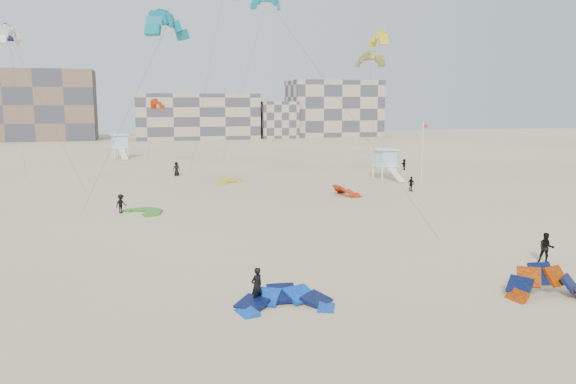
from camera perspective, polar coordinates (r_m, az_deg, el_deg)
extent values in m
plane|color=beige|center=(26.36, -0.95, -11.81)|extent=(320.00, 320.00, 0.00)
imported|color=black|center=(26.69, -3.19, -9.52)|extent=(0.78, 0.69, 1.79)
imported|color=black|center=(36.67, 24.75, -5.19)|extent=(1.11, 1.05, 1.82)
imported|color=black|center=(50.39, -16.61, -1.15)|extent=(1.21, 1.19, 1.67)
imported|color=black|center=(61.82, 12.41, 0.81)|extent=(0.70, 1.04, 1.64)
imported|color=black|center=(74.75, -11.26, 2.31)|extent=(1.01, 0.76, 1.86)
imported|color=black|center=(82.03, 11.71, 2.77)|extent=(0.61, 1.49, 1.56)
cylinder|color=#3F3F3F|center=(46.68, -16.17, 7.35)|extent=(7.14, 5.25, 14.67)
cylinder|color=#3F3F3F|center=(44.24, 3.76, 11.33)|extent=(7.06, 23.95, 20.41)
cylinder|color=#3F3F3F|center=(57.75, -23.16, 7.16)|extent=(6.35, 3.62, 14.54)
cylinder|color=#3F3F3F|center=(67.71, -8.30, 10.68)|extent=(4.04, 3.92, 21.01)
cylinder|color=#3F3F3F|center=(61.30, 8.63, 7.16)|extent=(1.80, 6.53, 13.09)
cylinder|color=#3F3F3F|center=(85.92, 9.49, 9.10)|extent=(1.84, 1.06, 17.52)
cylinder|color=#3F3F3F|center=(71.71, -25.78, 7.93)|extent=(1.53, 4.64, 16.36)
cylinder|color=#3F3F3F|center=(80.84, -4.52, 10.86)|extent=(6.46, 0.75, 22.18)
cylinder|color=#3F3F3F|center=(86.77, -13.64, 5.89)|extent=(1.92, 4.71, 8.20)
cube|color=white|center=(71.17, 9.79, 2.68)|extent=(2.99, 2.99, 0.13)
cube|color=#A7D3E4|center=(71.07, 9.81, 3.48)|extent=(2.46, 2.46, 1.86)
cube|color=white|center=(70.99, 9.84, 4.28)|extent=(3.10, 3.10, 0.15)
cube|color=white|center=(69.02, 10.65, 1.71)|extent=(1.35, 2.75, 1.54)
cube|color=white|center=(101.43, -16.71, 4.36)|extent=(3.39, 3.39, 0.14)
cube|color=#A7D3E4|center=(101.36, -16.74, 4.97)|extent=(2.78, 2.78, 2.03)
cube|color=white|center=(101.29, -16.77, 5.59)|extent=(3.51, 3.51, 0.16)
cube|color=white|center=(98.77, -16.72, 3.67)|extent=(1.61, 3.03, 1.68)
cylinder|color=white|center=(67.29, 13.48, 3.83)|extent=(0.09, 0.09, 7.27)
cube|color=red|center=(67.22, 13.79, 6.53)|extent=(0.55, 0.02, 0.36)
cube|color=brown|center=(159.72, -24.04, 8.05)|extent=(28.00, 14.00, 18.00)
cube|color=tan|center=(154.77, -9.29, 7.59)|extent=(32.00, 16.00, 12.00)
cube|color=tan|center=(165.67, 4.67, 8.45)|extent=(26.00, 14.00, 16.00)
cube|color=tan|center=(156.65, -1.11, 7.35)|extent=(10.00, 10.00, 10.00)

